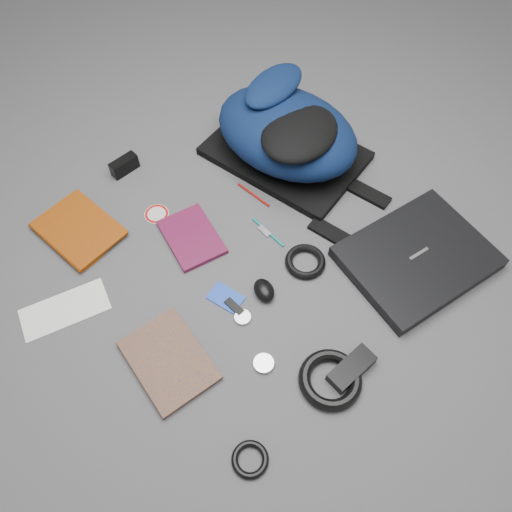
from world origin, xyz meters
TOP-DOWN VIEW (x-y plane):
  - ground at (0.00, 0.00)m, footprint 4.00×4.00m
  - backpack at (0.33, 0.26)m, footprint 0.50×0.62m
  - laptop at (0.36, -0.30)m, footprint 0.43×0.35m
  - textbook_red at (-0.45, 0.40)m, footprint 0.23×0.28m
  - comic_book at (-0.46, -0.10)m, footprint 0.19×0.25m
  - envelope at (-0.52, 0.20)m, footprint 0.25×0.16m
  - dvd_case at (-0.10, 0.18)m, footprint 0.17×0.22m
  - compact_camera at (-0.12, 0.54)m, footprint 0.10×0.04m
  - sticker_disc at (-0.14, 0.32)m, footprint 0.10×0.10m
  - pen_teal at (0.09, 0.05)m, footprint 0.02×0.14m
  - pen_red at (0.14, 0.20)m, footprint 0.03×0.13m
  - id_badge at (-0.15, -0.05)m, footprint 0.09×0.11m
  - usb_black at (-0.15, -0.09)m, footprint 0.03×0.06m
  - usb_silver at (0.08, 0.06)m, footprint 0.02×0.05m
  - mouse at (-0.05, -0.10)m, footprint 0.07×0.09m
  - headphone_left at (-0.15, -0.13)m, footprint 0.06×0.06m
  - headphone_right at (-0.18, -0.26)m, footprint 0.06×0.06m
  - cable_coil at (0.10, -0.10)m, footprint 0.15×0.15m
  - power_brick at (-0.02, -0.42)m, footprint 0.13×0.06m
  - power_cord_coil at (-0.08, -0.40)m, footprint 0.18×0.18m
  - earbud_coil at (-0.36, -0.43)m, footprint 0.12×0.12m

SIDE VIEW (x-z plane):
  - ground at x=0.00m, z-range 0.00..0.00m
  - sticker_disc at x=-0.14m, z-range 0.00..0.00m
  - envelope at x=-0.52m, z-range 0.00..0.00m
  - id_badge at x=-0.15m, z-range 0.00..0.00m
  - pen_red at x=0.14m, z-range 0.00..0.01m
  - pen_teal at x=0.09m, z-range 0.00..0.01m
  - usb_silver at x=0.08m, z-range 0.00..0.01m
  - headphone_left at x=-0.15m, z-range 0.00..0.01m
  - usb_black at x=-0.15m, z-range 0.00..0.01m
  - headphone_right at x=-0.18m, z-range 0.00..0.01m
  - dvd_case at x=-0.10m, z-range 0.00..0.02m
  - earbud_coil at x=-0.36m, z-range 0.00..0.02m
  - comic_book at x=-0.46m, z-range 0.00..0.02m
  - cable_coil at x=0.10m, z-range 0.00..0.02m
  - textbook_red at x=-0.45m, z-range 0.00..0.03m
  - power_cord_coil at x=-0.08m, z-range 0.00..0.03m
  - power_brick at x=-0.02m, z-range 0.00..0.03m
  - mouse at x=-0.05m, z-range 0.00..0.04m
  - laptop at x=0.36m, z-range 0.00..0.04m
  - compact_camera at x=-0.12m, z-range 0.00..0.05m
  - backpack at x=0.33m, z-range 0.00..0.22m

